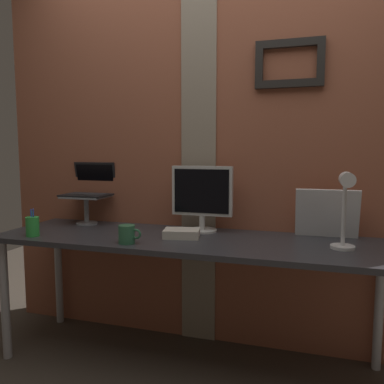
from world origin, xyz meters
TOP-DOWN VIEW (x-y plane):
  - ground_plane at (0.00, 0.00)m, footprint 6.00×6.00m
  - brick_wall_back at (-0.00, 0.42)m, footprint 3.04×0.16m
  - desk at (-0.12, 0.05)m, footprint 2.22×0.63m
  - monitor at (-0.09, 0.24)m, footprint 0.37×0.18m
  - laptop_stand at (-0.89, 0.24)m, footprint 0.28×0.22m
  - laptop at (-0.89, 0.30)m, footprint 0.31×0.25m
  - whiteboard_panel at (0.63, 0.28)m, footprint 0.34×0.09m
  - desk_lamp at (0.70, -0.01)m, footprint 0.12×0.20m
  - pen_cup at (-0.98, -0.17)m, footprint 0.07×0.07m
  - coffee_mug at (-0.39, -0.17)m, footprint 0.13×0.09m
  - paper_clutter_stack at (-0.15, 0.05)m, footprint 0.22×0.18m

SIDE VIEW (x-z plane):
  - ground_plane at x=0.00m, z-range 0.00..0.00m
  - desk at x=-0.12m, z-range 0.30..1.05m
  - paper_clutter_stack at x=-0.15m, z-range 0.75..0.79m
  - coffee_mug at x=-0.39m, z-range 0.75..0.84m
  - pen_cup at x=-0.98m, z-range 0.72..0.88m
  - laptop_stand at x=-0.89m, z-range 0.78..0.97m
  - whiteboard_panel at x=0.63m, z-range 0.74..1.02m
  - monitor at x=-0.09m, z-range 0.77..1.17m
  - desk_lamp at x=0.70m, z-range 0.79..1.18m
  - laptop at x=-0.89m, z-range 0.89..1.11m
  - brick_wall_back at x=0.00m, z-range 0.00..2.35m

